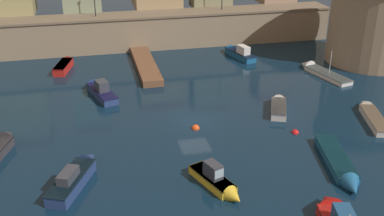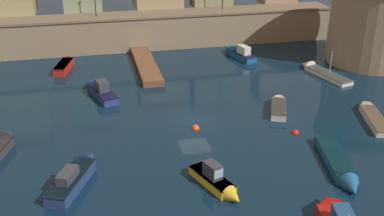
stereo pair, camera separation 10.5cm
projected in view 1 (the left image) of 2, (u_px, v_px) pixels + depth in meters
The scene contains 15 objects.
ground_plane at pixel (195, 120), 38.62m from camera, with size 117.12×117.12×0.00m, color #0C2338.
quay_wall at pixel (154, 30), 56.69m from camera, with size 44.49×3.97×4.17m.
fortress_tower at pixel (376, 20), 50.47m from camera, with size 10.54×10.54×9.22m.
pier_dock at pixel (146, 65), 50.17m from camera, with size 2.05×11.65×0.70m.
moored_boat_0 at pixel (237, 52), 53.75m from camera, with size 2.70×5.99×1.85m.
moored_boat_2 at pixel (99, 89), 43.41m from camera, with size 3.04×6.31×1.92m.
moored_boat_3 at pixel (218, 182), 29.37m from camera, with size 2.75×4.86×1.82m.
moored_boat_5 at pixel (279, 105), 40.43m from camera, with size 2.94×4.83×1.18m.
moored_boat_6 at pixel (65, 65), 49.92m from camera, with size 2.33×5.22×1.11m.
moored_boat_7 at pixel (341, 167), 31.30m from camera, with size 2.95×7.42×1.37m.
moored_boat_8 at pixel (371, 114), 38.83m from camera, with size 3.03×6.60×1.16m.
moored_boat_9 at pixel (76, 175), 30.01m from camera, with size 3.71×6.03×1.68m.
moored_boat_13 at pixel (319, 71), 48.70m from camera, with size 3.05×7.20×3.30m.
mooring_buoy_0 at pixel (295, 133), 36.47m from camera, with size 0.56×0.56×0.56m, color red.
mooring_buoy_1 at pixel (196, 129), 37.15m from camera, with size 0.64×0.64×0.64m, color #EA4C19.
Camera 1 is at (-8.07, -33.80, 16.89)m, focal length 43.43 mm.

